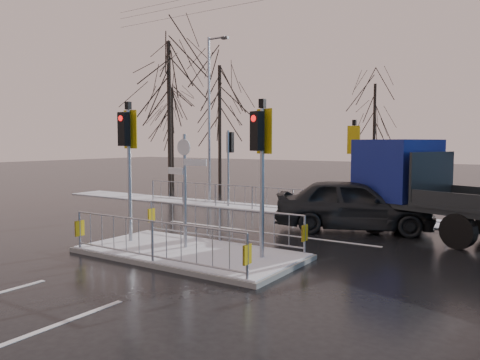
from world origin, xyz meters
The scene contains 12 objects.
ground centered at (0.00, 0.00, 0.00)m, with size 120.00×120.00×0.00m, color black.
snow_verge centered at (0.00, 8.60, 0.02)m, with size 30.00×2.00×0.04m, color white.
lane_markings centered at (0.00, -0.33, 0.00)m, with size 8.00×11.38×0.01m.
traffic_island centered at (-0.01, 0.01, 0.39)m, with size 6.00×3.04×4.15m.
far_kerb_fixtures centered at (0.29, 8.09, 1.02)m, with size 18.00×0.65×3.83m.
car_far_lane centered at (2.42, 5.79, 0.89)m, with size 2.11×5.24×1.79m, color black.
flatbed_truck centered at (4.52, 6.36, 1.64)m, with size 7.09×4.51×3.09m.
tree_near_a centered at (-10.50, 11.00, 6.11)m, with size 4.75×4.75×8.97m.
tree_near_b centered at (-8.00, 12.50, 5.15)m, with size 4.00×4.00×7.55m.
tree_near_c centered at (-12.50, 13.50, 4.50)m, with size 3.50×3.50×6.61m.
tree_far_a centered at (-2.00, 22.00, 4.82)m, with size 3.75×3.75×7.08m.
street_lamp_left centered at (-6.43, 9.50, 4.49)m, with size 1.25×0.18×8.20m.
Camera 1 is at (7.83, -9.46, 3.01)m, focal length 35.00 mm.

